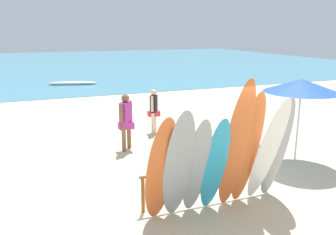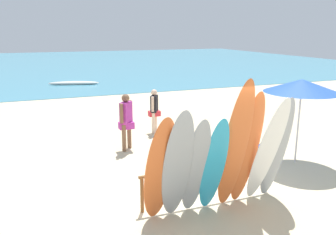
% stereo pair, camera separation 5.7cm
% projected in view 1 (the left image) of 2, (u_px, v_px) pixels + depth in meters
% --- Properties ---
extents(ground, '(60.00, 60.00, 0.00)m').
position_uv_depth(ground, '(92.00, 92.00, 19.94)').
color(ground, beige).
extents(ocean_water, '(60.00, 40.00, 0.02)m').
position_uv_depth(ocean_water, '(61.00, 63.00, 36.65)').
color(ocean_water, teal).
rests_on(ocean_water, ground).
extents(surfboard_rack, '(2.95, 0.07, 0.75)m').
position_uv_depth(surfboard_rack, '(209.00, 173.00, 7.17)').
color(surfboard_rack, brown).
rests_on(surfboard_rack, ground).
extents(surfboard_orange_0, '(0.63, 0.73, 2.08)m').
position_uv_depth(surfboard_orange_0, '(161.00, 171.00, 6.11)').
color(surfboard_orange_0, orange).
rests_on(surfboard_orange_0, ground).
extents(surfboard_grey_1, '(0.57, 0.81, 2.20)m').
position_uv_depth(surfboard_grey_1, '(179.00, 167.00, 6.15)').
color(surfboard_grey_1, '#999EA3').
rests_on(surfboard_grey_1, ground).
extents(surfboard_grey_2, '(0.51, 0.78, 2.00)m').
position_uv_depth(surfboard_grey_2, '(197.00, 168.00, 6.35)').
color(surfboard_grey_2, '#999EA3').
rests_on(surfboard_grey_2, ground).
extents(surfboard_teal_3, '(0.50, 0.75, 1.98)m').
position_uv_depth(surfboard_teal_3, '(215.00, 166.00, 6.47)').
color(surfboard_teal_3, '#289EC6').
rests_on(surfboard_teal_3, ground).
extents(surfboard_orange_4, '(0.53, 0.82, 2.65)m').
position_uv_depth(surfboard_orange_4, '(236.00, 147.00, 6.48)').
color(surfboard_orange_4, orange).
rests_on(surfboard_orange_4, ground).
extents(surfboard_orange_5, '(0.49, 0.73, 2.40)m').
position_uv_depth(surfboard_orange_5, '(248.00, 150.00, 6.70)').
color(surfboard_orange_5, orange).
rests_on(surfboard_orange_5, ground).
extents(surfboard_white_6, '(0.62, 0.94, 2.29)m').
position_uv_depth(surfboard_white_6, '(268.00, 151.00, 6.79)').
color(surfboard_white_6, white).
rests_on(surfboard_white_6, ground).
extents(surfboard_grey_7, '(0.54, 0.69, 2.23)m').
position_uv_depth(surfboard_grey_7, '(277.00, 149.00, 7.04)').
color(surfboard_grey_7, '#999EA3').
rests_on(surfboard_grey_7, ground).
extents(beachgoer_by_water, '(0.45, 0.49, 1.65)m').
position_uv_depth(beachgoer_by_water, '(126.00, 118.00, 10.12)').
color(beachgoer_by_water, brown).
rests_on(beachgoer_by_water, ground).
extents(beachgoer_photographing, '(0.39, 0.49, 1.49)m').
position_uv_depth(beachgoer_photographing, '(154.00, 108.00, 11.88)').
color(beachgoer_photographing, beige).
rests_on(beachgoer_photographing, ground).
extents(beach_chair_red, '(0.63, 0.74, 0.83)m').
position_uv_depth(beach_chair_red, '(249.00, 138.00, 9.99)').
color(beach_chair_red, '#B7B7BC').
rests_on(beach_chair_red, ground).
extents(beach_umbrella, '(1.89, 1.89, 2.22)m').
position_uv_depth(beach_umbrella, '(301.00, 86.00, 8.89)').
color(beach_umbrella, silver).
rests_on(beach_umbrella, ground).
extents(distant_boat, '(3.16, 1.25, 0.25)m').
position_uv_depth(distant_boat, '(72.00, 83.00, 22.39)').
color(distant_boat, silver).
rests_on(distant_boat, ground).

